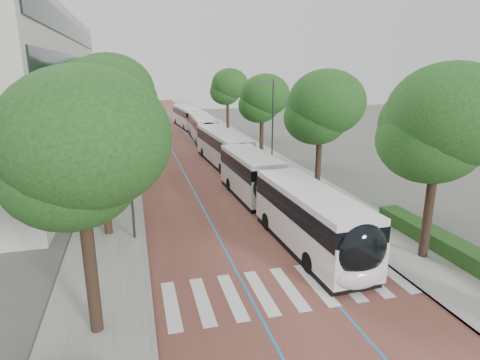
# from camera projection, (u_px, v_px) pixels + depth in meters

# --- Properties ---
(ground) EXTENTS (160.00, 160.00, 0.00)m
(ground) POSITION_uv_depth(u_px,v_px,m) (293.00, 302.00, 16.17)
(ground) COLOR #51544C
(ground) RESTS_ON ground
(road) EXTENTS (11.00, 140.00, 0.02)m
(road) POSITION_uv_depth(u_px,v_px,m) (179.00, 139.00, 53.38)
(road) COLOR brown
(road) RESTS_ON ground
(sidewalk_left) EXTENTS (4.00, 140.00, 0.12)m
(sidewalk_left) POSITION_uv_depth(u_px,v_px,m) (120.00, 141.00, 51.50)
(sidewalk_left) COLOR gray
(sidewalk_left) RESTS_ON ground
(sidewalk_right) EXTENTS (4.00, 140.00, 0.12)m
(sidewalk_right) POSITION_uv_depth(u_px,v_px,m) (233.00, 136.00, 55.24)
(sidewalk_right) COLOR gray
(sidewalk_right) RESTS_ON ground
(kerb_left) EXTENTS (0.20, 140.00, 0.14)m
(kerb_left) POSITION_uv_depth(u_px,v_px,m) (135.00, 141.00, 51.97)
(kerb_left) COLOR gray
(kerb_left) RESTS_ON ground
(kerb_right) EXTENTS (0.20, 140.00, 0.14)m
(kerb_right) POSITION_uv_depth(u_px,v_px,m) (220.00, 137.00, 54.77)
(kerb_right) COLOR gray
(kerb_right) RESTS_ON ground
(zebra_crossing) EXTENTS (10.55, 3.60, 0.01)m
(zebra_crossing) POSITION_uv_depth(u_px,v_px,m) (289.00, 288.00, 17.14)
(zebra_crossing) COLOR silver
(zebra_crossing) RESTS_ON ground
(lane_line_left) EXTENTS (0.12, 126.00, 0.01)m
(lane_line_left) POSITION_uv_depth(u_px,v_px,m) (166.00, 139.00, 52.98)
(lane_line_left) COLOR #2474B8
(lane_line_left) RESTS_ON road
(lane_line_right) EXTENTS (0.12, 126.00, 0.01)m
(lane_line_right) POSITION_uv_depth(u_px,v_px,m) (191.00, 138.00, 53.78)
(lane_line_right) COLOR #2474B8
(lane_line_right) RESTS_ON road
(hedge) EXTENTS (1.20, 14.00, 0.80)m
(hedge) POSITION_uv_depth(u_px,v_px,m) (479.00, 263.00, 18.30)
(hedge) COLOR #1C4116
(hedge) RESTS_ON sidewalk_right
(streetlight_far) EXTENTS (1.82, 0.20, 8.00)m
(streetlight_far) POSITION_uv_depth(u_px,v_px,m) (271.00, 116.00, 36.99)
(streetlight_far) COLOR #323235
(streetlight_far) RESTS_ON sidewalk_right
(lamp_post_left) EXTENTS (0.14, 0.14, 8.00)m
(lamp_post_left) POSITION_uv_depth(u_px,v_px,m) (129.00, 167.00, 20.98)
(lamp_post_left) COLOR #323235
(lamp_post_left) RESTS_ON sidewalk_left
(trees_left) EXTENTS (6.41, 60.57, 10.08)m
(trees_left) POSITION_uv_depth(u_px,v_px,m) (111.00, 94.00, 35.96)
(trees_left) COLOR black
(trees_left) RESTS_ON ground
(trees_right) EXTENTS (5.66, 47.44, 8.84)m
(trees_right) POSITION_uv_depth(u_px,v_px,m) (289.00, 103.00, 35.30)
(trees_right) COLOR black
(trees_right) RESTS_ON ground
(lead_bus) EXTENTS (3.24, 18.48, 3.20)m
(lead_bus) POSITION_uv_depth(u_px,v_px,m) (281.00, 197.00, 24.02)
(lead_bus) COLOR black
(lead_bus) RESTS_ON ground
(bus_queued_0) EXTENTS (3.14, 12.51, 3.20)m
(bus_queued_0) POSITION_uv_depth(u_px,v_px,m) (224.00, 149.00, 38.44)
(bus_queued_0) COLOR silver
(bus_queued_0) RESTS_ON ground
(bus_queued_1) EXTENTS (3.07, 12.50, 3.20)m
(bus_queued_1) POSITION_uv_depth(u_px,v_px,m) (203.00, 129.00, 51.41)
(bus_queued_1) COLOR silver
(bus_queued_1) RESTS_ON ground
(bus_queued_2) EXTENTS (3.28, 12.53, 3.20)m
(bus_queued_2) POSITION_uv_depth(u_px,v_px,m) (188.00, 117.00, 63.58)
(bus_queued_2) COLOR silver
(bus_queued_2) RESTS_ON ground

